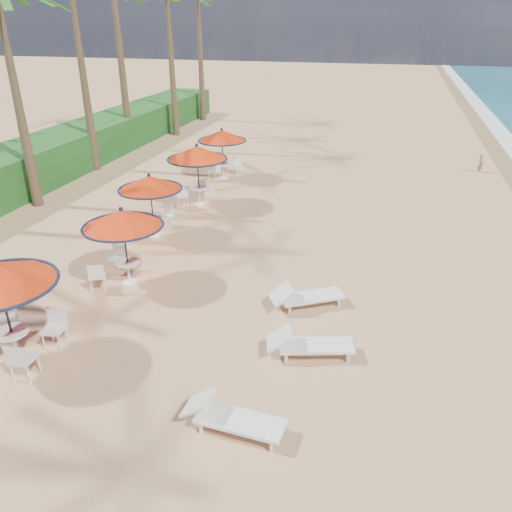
{
  "coord_description": "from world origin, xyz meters",
  "views": [
    {
      "loc": [
        2.21,
        -7.73,
        7.03
      ],
      "look_at": [
        -0.91,
        3.93,
        1.2
      ],
      "focal_mm": 35.0,
      "sensor_mm": 36.0,
      "label": 1
    }
  ],
  "objects_px": {
    "lounger_far": "(305,296)",
    "station_1": "(120,226)",
    "station_0": "(2,286)",
    "station_3": "(197,159)",
    "station_2": "(150,188)",
    "lounger_mid": "(307,344)",
    "station_4": "(223,140)",
    "lounger_near": "(230,417)"
  },
  "relations": [
    {
      "from": "station_4",
      "to": "lounger_far",
      "type": "relative_size",
      "value": 1.18
    },
    {
      "from": "station_2",
      "to": "lounger_mid",
      "type": "distance_m",
      "value": 8.54
    },
    {
      "from": "station_1",
      "to": "lounger_mid",
      "type": "xyz_separation_m",
      "value": [
        5.65,
        -2.09,
        -1.46
      ]
    },
    {
      "from": "station_4",
      "to": "lounger_far",
      "type": "bearing_deg",
      "value": -61.42
    },
    {
      "from": "station_3",
      "to": "lounger_mid",
      "type": "xyz_separation_m",
      "value": [
        6.02,
        -8.89,
        -1.6
      ]
    },
    {
      "from": "lounger_far",
      "to": "lounger_mid",
      "type": "bearing_deg",
      "value": -108.81
    },
    {
      "from": "station_4",
      "to": "lounger_mid",
      "type": "distance_m",
      "value": 14.25
    },
    {
      "from": "lounger_near",
      "to": "station_3",
      "type": "bearing_deg",
      "value": 117.37
    },
    {
      "from": "station_4",
      "to": "lounger_mid",
      "type": "xyz_separation_m",
      "value": [
        6.22,
        -12.73,
        -1.48
      ]
    },
    {
      "from": "lounger_near",
      "to": "station_0",
      "type": "bearing_deg",
      "value": 174.57
    },
    {
      "from": "station_1",
      "to": "station_3",
      "type": "height_order",
      "value": "station_3"
    },
    {
      "from": "station_3",
      "to": "lounger_far",
      "type": "height_order",
      "value": "station_3"
    },
    {
      "from": "station_3",
      "to": "lounger_mid",
      "type": "relative_size",
      "value": 1.23
    },
    {
      "from": "station_0",
      "to": "station_1",
      "type": "relative_size",
      "value": 1.09
    },
    {
      "from": "station_1",
      "to": "station_4",
      "type": "height_order",
      "value": "station_4"
    },
    {
      "from": "station_1",
      "to": "lounger_far",
      "type": "distance_m",
      "value": 5.42
    },
    {
      "from": "station_2",
      "to": "lounger_mid",
      "type": "bearing_deg",
      "value": -40.44
    },
    {
      "from": "station_1",
      "to": "lounger_mid",
      "type": "bearing_deg",
      "value": -20.3
    },
    {
      "from": "station_0",
      "to": "station_4",
      "type": "height_order",
      "value": "station_0"
    },
    {
      "from": "station_0",
      "to": "lounger_mid",
      "type": "bearing_deg",
      "value": 15.57
    },
    {
      "from": "station_4",
      "to": "lounger_near",
      "type": "xyz_separation_m",
      "value": [
        5.22,
        -15.35,
        -1.48
      ]
    },
    {
      "from": "station_0",
      "to": "lounger_mid",
      "type": "relative_size",
      "value": 1.24
    },
    {
      "from": "station_4",
      "to": "station_3",
      "type": "bearing_deg",
      "value": -86.89
    },
    {
      "from": "lounger_far",
      "to": "station_3",
      "type": "bearing_deg",
      "value": 99.01
    },
    {
      "from": "station_0",
      "to": "lounger_mid",
      "type": "height_order",
      "value": "station_0"
    },
    {
      "from": "lounger_mid",
      "to": "lounger_far",
      "type": "height_order",
      "value": "lounger_far"
    },
    {
      "from": "lounger_near",
      "to": "lounger_mid",
      "type": "distance_m",
      "value": 2.81
    },
    {
      "from": "station_0",
      "to": "station_4",
      "type": "relative_size",
      "value": 1.08
    },
    {
      "from": "station_1",
      "to": "station_3",
      "type": "relative_size",
      "value": 0.93
    },
    {
      "from": "station_0",
      "to": "station_3",
      "type": "xyz_separation_m",
      "value": [
        0.29,
        10.64,
        0.06
      ]
    },
    {
      "from": "station_2",
      "to": "lounger_near",
      "type": "bearing_deg",
      "value": -56.24
    },
    {
      "from": "station_2",
      "to": "lounger_far",
      "type": "height_order",
      "value": "station_2"
    },
    {
      "from": "station_0",
      "to": "lounger_far",
      "type": "bearing_deg",
      "value": 33.27
    },
    {
      "from": "lounger_near",
      "to": "lounger_far",
      "type": "height_order",
      "value": "lounger_far"
    },
    {
      "from": "station_2",
      "to": "station_1",
      "type": "bearing_deg",
      "value": -77.32
    },
    {
      "from": "station_0",
      "to": "station_2",
      "type": "xyz_separation_m",
      "value": [
        -0.11,
        7.22,
        -0.13
      ]
    },
    {
      "from": "station_0",
      "to": "station_1",
      "type": "height_order",
      "value": "station_0"
    },
    {
      "from": "station_0",
      "to": "station_3",
      "type": "distance_m",
      "value": 10.65
    },
    {
      "from": "station_3",
      "to": "lounger_far",
      "type": "distance_m",
      "value": 8.94
    },
    {
      "from": "lounger_near",
      "to": "lounger_mid",
      "type": "xyz_separation_m",
      "value": [
        1.01,
        2.62,
        0.0
      ]
    },
    {
      "from": "station_3",
      "to": "lounger_mid",
      "type": "distance_m",
      "value": 10.85
    },
    {
      "from": "lounger_far",
      "to": "station_1",
      "type": "bearing_deg",
      "value": 149.65
    }
  ]
}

